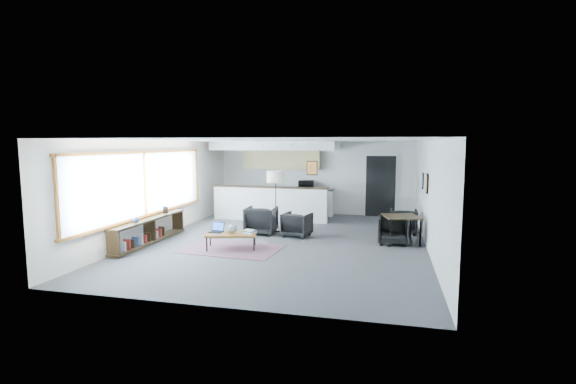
% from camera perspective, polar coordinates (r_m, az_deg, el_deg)
% --- Properties ---
extents(room, '(7.02, 9.02, 2.62)m').
position_cam_1_polar(room, '(10.64, -0.36, 0.08)').
color(room, '#474749').
rests_on(room, ground).
extents(window, '(0.10, 5.95, 1.66)m').
position_cam_1_polar(window, '(11.17, -19.04, 0.82)').
color(window, '#8CBFFF').
rests_on(window, room).
extents(console, '(0.35, 3.00, 0.80)m').
position_cam_1_polar(console, '(11.12, -18.53, -5.06)').
color(console, black).
rests_on(console, floor).
extents(kitchenette, '(4.20, 1.96, 2.60)m').
position_cam_1_polar(kitchenette, '(14.51, -1.44, 2.13)').
color(kitchenette, white).
rests_on(kitchenette, floor).
extents(doorway, '(1.10, 0.12, 2.15)m').
position_cam_1_polar(doorway, '(14.76, 12.54, 0.87)').
color(doorway, black).
rests_on(doorway, room).
extents(track_light, '(1.60, 0.07, 0.15)m').
position_cam_1_polar(track_light, '(12.85, -0.57, 6.68)').
color(track_light, silver).
rests_on(track_light, room).
extents(wall_art_lower, '(0.03, 0.38, 0.48)m').
position_cam_1_polar(wall_art_lower, '(10.75, 18.44, 1.14)').
color(wall_art_lower, black).
rests_on(wall_art_lower, room).
extents(wall_art_upper, '(0.03, 0.34, 0.44)m').
position_cam_1_polar(wall_art_upper, '(12.04, 17.91, 1.47)').
color(wall_art_upper, black).
rests_on(wall_art_upper, room).
extents(kilim_rug, '(2.40, 1.73, 0.01)m').
position_cam_1_polar(kilim_rug, '(10.20, -7.71, -7.67)').
color(kilim_rug, '#643B4D').
rests_on(kilim_rug, floor).
extents(coffee_table, '(1.31, 0.93, 0.39)m').
position_cam_1_polar(coffee_table, '(10.11, -7.74, -5.74)').
color(coffee_table, brown).
rests_on(coffee_table, floor).
extents(laptop, '(0.33, 0.28, 0.23)m').
position_cam_1_polar(laptop, '(10.29, -9.67, -5.02)').
color(laptop, black).
rests_on(laptop, coffee_table).
extents(ceramic_pot, '(0.23, 0.23, 0.23)m').
position_cam_1_polar(ceramic_pot, '(10.04, -7.62, -4.99)').
color(ceramic_pot, gray).
rests_on(ceramic_pot, coffee_table).
extents(book_stack, '(0.33, 0.30, 0.08)m').
position_cam_1_polar(book_stack, '(10.03, -5.29, -5.41)').
color(book_stack, silver).
rests_on(book_stack, coffee_table).
extents(coaster, '(0.11, 0.11, 0.01)m').
position_cam_1_polar(coaster, '(9.86, -7.24, -5.86)').
color(coaster, '#E5590C').
rests_on(coaster, coffee_table).
extents(armchair_left, '(0.85, 0.81, 0.84)m').
position_cam_1_polar(armchair_left, '(11.71, -3.68, -3.69)').
color(armchair_left, black).
rests_on(armchair_left, floor).
extents(armchair_right, '(0.81, 0.77, 0.72)m').
position_cam_1_polar(armchair_right, '(11.35, 1.23, -4.31)').
color(armchair_right, black).
rests_on(armchair_right, floor).
extents(floor_lamp, '(0.66, 0.66, 1.74)m').
position_cam_1_polar(floor_lamp, '(11.89, -1.71, 1.80)').
color(floor_lamp, black).
rests_on(floor_lamp, floor).
extents(dining_table, '(1.02, 1.02, 0.70)m').
position_cam_1_polar(dining_table, '(10.92, 15.21, -3.48)').
color(dining_table, black).
rests_on(dining_table, floor).
extents(dining_chair_near, '(0.64, 0.60, 0.64)m').
position_cam_1_polar(dining_chair_near, '(10.87, 14.18, -5.22)').
color(dining_chair_near, black).
rests_on(dining_chair_near, floor).
extents(dining_chair_far, '(0.62, 0.58, 0.64)m').
position_cam_1_polar(dining_chair_far, '(12.21, 15.51, -3.98)').
color(dining_chair_far, black).
rests_on(dining_chair_far, floor).
extents(microwave, '(0.54, 0.33, 0.35)m').
position_cam_1_polar(microwave, '(14.75, 2.48, 1.14)').
color(microwave, black).
rests_on(microwave, kitchenette).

